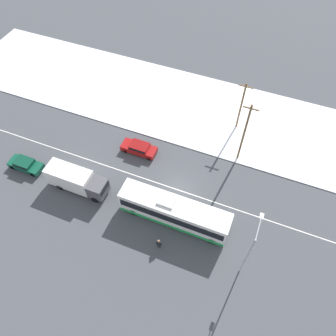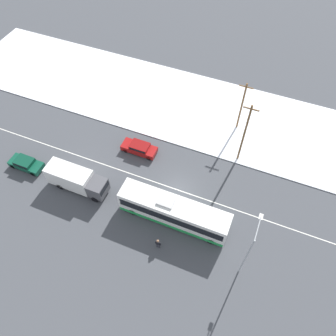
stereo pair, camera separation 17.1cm
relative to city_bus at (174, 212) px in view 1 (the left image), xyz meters
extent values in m
plane|color=#424449|center=(-1.01, 3.82, -1.73)|extent=(120.00, 120.00, 0.00)
cube|color=white|center=(-1.01, 17.73, -1.67)|extent=(80.00, 14.74, 0.12)
cube|color=silver|center=(-1.01, 3.82, -1.73)|extent=(60.00, 0.12, 0.00)
cube|color=white|center=(0.00, 0.00, 0.06)|extent=(12.31, 2.55, 3.03)
cube|color=black|center=(0.00, 0.00, 0.42)|extent=(11.82, 2.57, 1.15)
cube|color=green|center=(0.00, 0.00, -1.18)|extent=(12.18, 2.57, 0.55)
cube|color=#B2B2B2|center=(-0.92, 0.00, 1.70)|extent=(1.80, 1.40, 0.24)
cylinder|color=black|center=(4.76, -1.13, -1.23)|extent=(1.00, 0.28, 1.00)
cylinder|color=black|center=(4.76, 1.14, -1.23)|extent=(1.00, 0.28, 1.00)
cylinder|color=black|center=(-4.55, -1.13, -1.23)|extent=(1.00, 0.28, 1.00)
cylinder|color=black|center=(-4.55, 1.14, -1.23)|extent=(1.00, 0.28, 1.00)
cube|color=silver|center=(-13.03, -0.29, 0.00)|extent=(5.44, 2.30, 2.47)
cube|color=#4C4C51|center=(-9.36, -0.29, -0.27)|extent=(1.90, 2.18, 1.92)
cube|color=black|center=(-8.43, -0.29, 0.11)|extent=(0.06, 1.96, 0.85)
cylinder|color=black|center=(-9.36, -1.31, -1.28)|extent=(0.90, 0.26, 0.90)
cylinder|color=black|center=(-9.36, 0.73, -1.28)|extent=(0.90, 0.26, 0.90)
cylinder|color=black|center=(-14.12, -1.31, -1.28)|extent=(0.90, 0.26, 0.90)
cylinder|color=black|center=(-14.12, 0.73, -1.28)|extent=(0.90, 0.26, 0.90)
cube|color=maroon|center=(-7.80, 7.48, -1.16)|extent=(4.61, 1.80, 0.70)
cube|color=maroon|center=(-7.68, 7.48, -0.58)|extent=(2.39, 1.66, 0.46)
cube|color=black|center=(-7.68, 7.48, -0.57)|extent=(2.20, 1.69, 0.37)
cylinder|color=black|center=(-9.40, 6.69, -1.41)|extent=(0.64, 0.22, 0.64)
cylinder|color=black|center=(-9.40, 8.27, -1.41)|extent=(0.64, 0.22, 0.64)
cylinder|color=black|center=(-6.10, 6.69, -1.41)|extent=(0.64, 0.22, 0.64)
cylinder|color=black|center=(-6.10, 8.27, -1.41)|extent=(0.64, 0.22, 0.64)
cube|color=#0F4733|center=(-19.81, -0.18, -1.17)|extent=(4.32, 1.80, 0.67)
cube|color=#0D3C2B|center=(-19.92, -0.18, -0.61)|extent=(2.25, 1.66, 0.45)
cube|color=black|center=(-19.92, -0.18, -0.60)|extent=(2.07, 1.69, 0.36)
cylinder|color=black|center=(-18.35, -0.97, -1.41)|extent=(0.64, 0.22, 0.64)
cylinder|color=black|center=(-18.35, 0.61, -1.41)|extent=(0.64, 0.22, 0.64)
cylinder|color=black|center=(-21.38, -0.97, -1.41)|extent=(0.64, 0.22, 0.64)
cylinder|color=black|center=(-21.38, 0.61, -1.41)|extent=(0.64, 0.22, 0.64)
cylinder|color=#23232D|center=(-0.43, -3.73, -1.33)|extent=(0.12, 0.12, 0.79)
cylinder|color=#23232D|center=(-0.19, -3.73, -1.33)|extent=(0.12, 0.12, 0.79)
cube|color=black|center=(-0.31, -3.73, -0.61)|extent=(0.41, 0.22, 0.65)
sphere|color=#8E6647|center=(-0.31, -3.73, -0.14)|extent=(0.28, 0.28, 0.28)
cylinder|color=black|center=(-0.57, -3.73, -0.65)|extent=(0.10, 0.10, 0.62)
cylinder|color=black|center=(-0.05, -3.73, -0.65)|extent=(0.10, 0.10, 0.62)
cylinder|color=#9EA3A8|center=(8.38, -3.03, 2.17)|extent=(0.14, 0.14, 7.80)
cylinder|color=#9EA3A8|center=(8.38, -1.78, 5.92)|extent=(0.10, 2.49, 0.10)
cube|color=silver|center=(8.38, -0.53, 5.85)|extent=(0.36, 0.60, 0.16)
cylinder|color=brown|center=(4.42, 11.16, 2.90)|extent=(0.24, 0.24, 9.26)
cube|color=brown|center=(4.42, 11.16, 7.03)|extent=(1.80, 0.12, 0.12)
cylinder|color=brown|center=(2.85, 16.46, 2.08)|extent=(0.24, 0.24, 7.63)
cube|color=brown|center=(2.85, 16.46, 5.40)|extent=(1.80, 0.12, 0.12)
camera|label=1|loc=(5.72, -16.14, 31.73)|focal=35.00mm
camera|label=2|loc=(5.88, -16.07, 31.73)|focal=35.00mm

